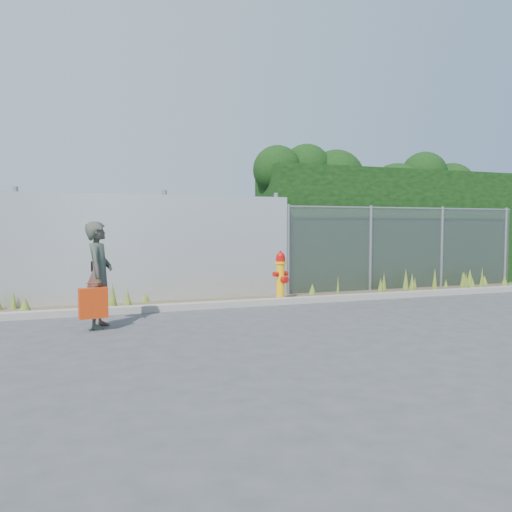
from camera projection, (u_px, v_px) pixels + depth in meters
The scene contains 10 objects.
ground at pixel (303, 322), 8.11m from camera, with size 80.00×80.00×0.00m, color #3E3E40.
curb at pixel (263, 302), 9.80m from camera, with size 16.00×0.22×0.12m, color gray.
weed_strip at pixel (274, 293), 10.61m from camera, with size 16.00×1.31×0.55m.
corrugated_fence at pixel (87, 249), 9.77m from camera, with size 8.50×0.21×2.30m.
chainlink_fence at pixel (407, 247), 12.31m from camera, with size 6.50×0.07×2.05m.
hedge at pixel (389, 213), 13.27m from camera, with size 7.57×1.63×3.62m.
fire_hydrant at pixel (281, 277), 10.25m from camera, with size 0.35×0.32×1.05m.
woman at pixel (99, 275), 7.58m from camera, with size 0.59×0.39×1.62m, color #0F614C.
red_tote_bag at pixel (93, 303), 7.32m from camera, with size 0.40×0.15×0.53m.
black_shoulder_bag at pixel (98, 266), 7.80m from camera, with size 0.21×0.09×0.16m.
Camera 1 is at (-3.44, -7.30, 1.55)m, focal length 35.00 mm.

